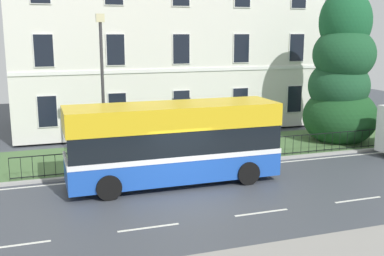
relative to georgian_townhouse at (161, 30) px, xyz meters
The scene contains 7 objects.
ground_plane 15.74m from the georgian_townhouse, 101.92° to the right, with size 60.00×56.00×0.18m.
georgian_townhouse is the anchor object (origin of this frame).
iron_verge_railing 12.14m from the georgian_townhouse, 90.00° to the right, with size 18.78×0.04×0.97m.
evergreen_tree 12.13m from the georgian_townhouse, 47.57° to the right, with size 4.11×4.11×8.66m.
single_decker_bus 13.94m from the georgian_townhouse, 102.89° to the right, with size 8.66×2.59×3.30m.
street_lamp_post 11.28m from the georgian_townhouse, 118.61° to the right, with size 0.36×0.24×6.79m.
litter_bin 12.04m from the georgian_townhouse, 74.80° to the right, with size 0.52×0.52×1.21m.
Camera 1 is at (-5.12, -15.48, 6.12)m, focal length 43.69 mm.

